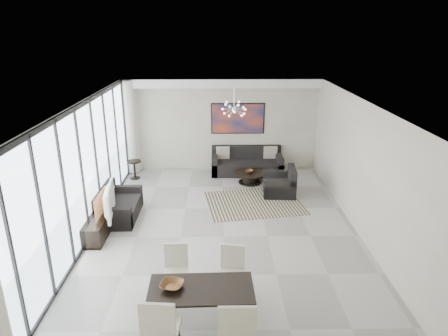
{
  "coord_description": "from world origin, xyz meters",
  "views": [
    {
      "loc": [
        -0.12,
        -7.78,
        4.39
      ],
      "look_at": [
        0.01,
        1.0,
        1.25
      ],
      "focal_mm": 32.0,
      "sensor_mm": 36.0,
      "label": 1
    }
  ],
  "objects_px": {
    "tv_console": "(100,225)",
    "sofa_main": "(247,164)",
    "television": "(105,201)",
    "coffee_table": "(250,177)",
    "dining_table": "(201,293)"
  },
  "relations": [
    {
      "from": "tv_console",
      "to": "sofa_main",
      "type": "bearing_deg",
      "value": 47.75
    },
    {
      "from": "coffee_table",
      "to": "sofa_main",
      "type": "xyz_separation_m",
      "value": [
        -0.03,
        0.87,
        0.08
      ]
    },
    {
      "from": "television",
      "to": "dining_table",
      "type": "distance_m",
      "value": 3.69
    },
    {
      "from": "tv_console",
      "to": "television",
      "type": "relative_size",
      "value": 1.24
    },
    {
      "from": "tv_console",
      "to": "television",
      "type": "height_order",
      "value": "television"
    },
    {
      "from": "sofa_main",
      "to": "television",
      "type": "relative_size",
      "value": 1.93
    },
    {
      "from": "coffee_table",
      "to": "sofa_main",
      "type": "height_order",
      "value": "sofa_main"
    },
    {
      "from": "tv_console",
      "to": "television",
      "type": "xyz_separation_m",
      "value": [
        0.16,
        0.05,
        0.55
      ]
    },
    {
      "from": "television",
      "to": "dining_table",
      "type": "xyz_separation_m",
      "value": [
        2.21,
        -2.95,
        -0.2
      ]
    },
    {
      "from": "sofa_main",
      "to": "dining_table",
      "type": "xyz_separation_m",
      "value": [
        -1.17,
        -6.8,
        0.3
      ]
    },
    {
      "from": "sofa_main",
      "to": "tv_console",
      "type": "relative_size",
      "value": 1.55
    },
    {
      "from": "tv_console",
      "to": "dining_table",
      "type": "relative_size",
      "value": 0.88
    },
    {
      "from": "tv_console",
      "to": "dining_table",
      "type": "xyz_separation_m",
      "value": [
        2.37,
        -2.9,
        0.35
      ]
    },
    {
      "from": "coffee_table",
      "to": "television",
      "type": "distance_m",
      "value": 4.56
    },
    {
      "from": "sofa_main",
      "to": "coffee_table",
      "type": "bearing_deg",
      "value": -88.03
    }
  ]
}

